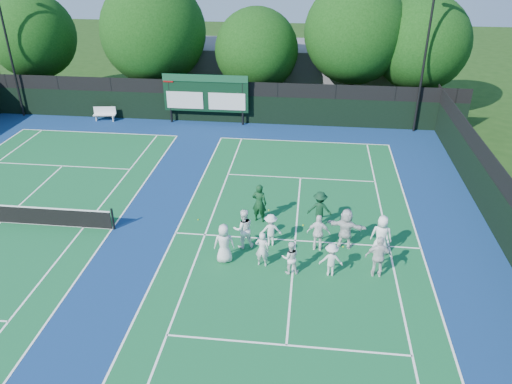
# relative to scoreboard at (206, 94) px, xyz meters

# --- Properties ---
(ground) EXTENTS (120.00, 120.00, 0.00)m
(ground) POSITION_rel_scoreboard_xyz_m (7.01, -15.59, -2.19)
(ground) COLOR #18370F
(ground) RESTS_ON ground
(court_apron) EXTENTS (34.00, 32.00, 0.01)m
(court_apron) POSITION_rel_scoreboard_xyz_m (1.01, -14.59, -2.19)
(court_apron) COLOR navy
(court_apron) RESTS_ON ground
(near_court) EXTENTS (11.05, 23.85, 0.01)m
(near_court) POSITION_rel_scoreboard_xyz_m (7.01, -14.59, -2.18)
(near_court) COLOR #135D30
(near_court) RESTS_ON ground
(left_court) EXTENTS (11.05, 23.85, 0.01)m
(left_court) POSITION_rel_scoreboard_xyz_m (-6.99, -14.59, -2.18)
(left_court) COLOR #135D30
(left_court) RESTS_ON ground
(back_fence) EXTENTS (34.00, 0.08, 3.00)m
(back_fence) POSITION_rel_scoreboard_xyz_m (1.01, 0.41, -0.83)
(back_fence) COLOR black
(back_fence) RESTS_ON ground
(divider_fence_right) EXTENTS (0.08, 32.00, 3.00)m
(divider_fence_right) POSITION_rel_scoreboard_xyz_m (16.01, -14.59, -0.83)
(divider_fence_right) COLOR black
(divider_fence_right) RESTS_ON ground
(scoreboard) EXTENTS (6.00, 0.21, 3.55)m
(scoreboard) POSITION_rel_scoreboard_xyz_m (0.00, 0.00, 0.00)
(scoreboard) COLOR black
(scoreboard) RESTS_ON ground
(clubhouse) EXTENTS (18.00, 6.00, 4.00)m
(clubhouse) POSITION_rel_scoreboard_xyz_m (5.01, 8.41, -0.19)
(clubhouse) COLOR slate
(clubhouse) RESTS_ON ground
(light_pole_left) EXTENTS (1.20, 0.30, 10.12)m
(light_pole_left) POSITION_rel_scoreboard_xyz_m (-13.99, 0.11, 4.11)
(light_pole_left) COLOR black
(light_pole_left) RESTS_ON ground
(light_pole_right) EXTENTS (1.20, 0.30, 10.12)m
(light_pole_right) POSITION_rel_scoreboard_xyz_m (14.51, 0.11, 4.11)
(light_pole_right) COLOR black
(light_pole_right) RESTS_ON ground
(bench) EXTENTS (1.63, 0.65, 1.01)m
(bench) POSITION_rel_scoreboard_xyz_m (-7.49, -0.21, -1.65)
(bench) COLOR white
(bench) RESTS_ON ground
(tree_a) EXTENTS (6.54, 6.54, 8.38)m
(tree_a) POSITION_rel_scoreboard_xyz_m (-14.07, 3.99, 2.74)
(tree_a) COLOR black
(tree_a) RESTS_ON ground
(tree_b) EXTENTS (7.84, 7.84, 9.53)m
(tree_b) POSITION_rel_scoreboard_xyz_m (-4.46, 3.99, 3.22)
(tree_b) COLOR black
(tree_b) RESTS_ON ground
(tree_c) EXTENTS (6.17, 6.17, 7.54)m
(tree_c) POSITION_rel_scoreboard_xyz_m (3.29, 3.99, 2.11)
(tree_c) COLOR black
(tree_c) RESTS_ON ground
(tree_d) EXTENTS (7.30, 7.30, 9.51)m
(tree_d) POSITION_rel_scoreboard_xyz_m (10.39, 3.99, 3.48)
(tree_d) COLOR black
(tree_d) RESTS_ON ground
(tree_e) EXTENTS (6.77, 6.77, 8.58)m
(tree_e) POSITION_rel_scoreboard_xyz_m (15.10, 3.99, 2.83)
(tree_e) COLOR black
(tree_e) RESTS_ON ground
(tennis_ball_0) EXTENTS (0.07, 0.07, 0.07)m
(tennis_ball_0) POSITION_rel_scoreboard_xyz_m (3.96, -15.47, -2.16)
(tennis_ball_0) COLOR #BFE21A
(tennis_ball_0) RESTS_ON ground
(tennis_ball_1) EXTENTS (0.07, 0.07, 0.07)m
(tennis_ball_1) POSITION_rel_scoreboard_xyz_m (7.32, -13.27, -2.16)
(tennis_ball_1) COLOR #BFE21A
(tennis_ball_1) RESTS_ON ground
(tennis_ball_2) EXTENTS (0.07, 0.07, 0.07)m
(tennis_ball_2) POSITION_rel_scoreboard_xyz_m (9.12, -14.88, -2.16)
(tennis_ball_2) COLOR #BFE21A
(tennis_ball_2) RESTS_ON ground
(tennis_ball_3) EXTENTS (0.07, 0.07, 0.07)m
(tennis_ball_3) POSITION_rel_scoreboard_xyz_m (2.30, -13.34, -2.16)
(tennis_ball_3) COLOR #BFE21A
(tennis_ball_3) RESTS_ON ground
(tennis_ball_4) EXTENTS (0.07, 0.07, 0.07)m
(tennis_ball_4) POSITION_rel_scoreboard_xyz_m (5.59, -12.04, -2.16)
(tennis_ball_4) COLOR #BFE21A
(tennis_ball_4) RESTS_ON ground
(tennis_ball_5) EXTENTS (0.07, 0.07, 0.07)m
(tennis_ball_5) POSITION_rel_scoreboard_xyz_m (8.63, -15.49, -2.16)
(tennis_ball_5) COLOR #BFE21A
(tennis_ball_5) RESTS_ON ground
(player_front_0) EXTENTS (0.95, 0.71, 1.75)m
(player_front_0) POSITION_rel_scoreboard_xyz_m (4.13, -16.46, -1.32)
(player_front_0) COLOR silver
(player_front_0) RESTS_ON ground
(player_front_1) EXTENTS (0.62, 0.45, 1.58)m
(player_front_1) POSITION_rel_scoreboard_xyz_m (5.73, -16.57, -1.40)
(player_front_1) COLOR silver
(player_front_1) RESTS_ON ground
(player_front_2) EXTENTS (0.78, 0.65, 1.46)m
(player_front_2) POSITION_rel_scoreboard_xyz_m (6.90, -16.94, -1.46)
(player_front_2) COLOR white
(player_front_2) RESTS_ON ground
(player_front_3) EXTENTS (0.96, 0.57, 1.45)m
(player_front_3) POSITION_rel_scoreboard_xyz_m (8.52, -16.91, -1.46)
(player_front_3) COLOR silver
(player_front_3) RESTS_ON ground
(player_front_4) EXTENTS (1.08, 0.47, 1.83)m
(player_front_4) POSITION_rel_scoreboard_xyz_m (10.38, -16.75, -1.28)
(player_front_4) COLOR silver
(player_front_4) RESTS_ON ground
(player_back_0) EXTENTS (1.08, 0.96, 1.84)m
(player_back_0) POSITION_rel_scoreboard_xyz_m (4.78, -15.30, -1.27)
(player_back_0) COLOR white
(player_back_0) RESTS_ON ground
(player_back_1) EXTENTS (1.07, 0.74, 1.52)m
(player_back_1) POSITION_rel_scoreboard_xyz_m (5.94, -15.03, -1.43)
(player_back_1) COLOR white
(player_back_1) RESTS_ON ground
(player_back_2) EXTENTS (1.03, 0.48, 1.71)m
(player_back_2) POSITION_rel_scoreboard_xyz_m (8.01, -15.16, -1.34)
(player_back_2) COLOR white
(player_back_2) RESTS_ON ground
(player_back_3) EXTENTS (1.80, 0.92, 1.86)m
(player_back_3) POSITION_rel_scoreboard_xyz_m (9.17, -14.79, -1.26)
(player_back_3) COLOR silver
(player_back_3) RESTS_ON ground
(player_back_4) EXTENTS (0.96, 0.70, 1.83)m
(player_back_4) POSITION_rel_scoreboard_xyz_m (10.64, -15.15, -1.28)
(player_back_4) COLOR white
(player_back_4) RESTS_ON ground
(coach_left) EXTENTS (0.78, 0.60, 1.94)m
(coach_left) POSITION_rel_scoreboard_xyz_m (5.22, -13.05, -1.22)
(coach_left) COLOR #0F391B
(coach_left) RESTS_ON ground
(coach_right) EXTENTS (1.16, 0.69, 1.75)m
(coach_right) POSITION_rel_scoreboard_xyz_m (8.05, -13.14, -1.32)
(coach_right) COLOR #0E341D
(coach_right) RESTS_ON ground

